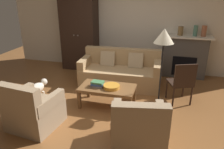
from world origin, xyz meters
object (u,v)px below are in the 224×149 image
at_px(mantel_vase_terracotta, 204,31).
at_px(armchair_near_left, 33,111).
at_px(floor_lamp, 164,41).
at_px(coffee_table, 107,89).
at_px(mantel_vase_bronze, 181,31).
at_px(book_stack, 97,84).
at_px(armoire, 80,34).
at_px(fireplace, 185,56).
at_px(couch, 120,72).
at_px(side_chair_wooden, 182,81).
at_px(dog, 38,88).
at_px(fruit_bowl, 111,87).
at_px(mantel_vase_jade, 195,31).
at_px(armchair_near_right, 138,130).

xyz_separation_m(mantel_vase_terracotta, armchair_near_left, (-2.93, -3.12, -0.94)).
height_order(armchair_near_left, floor_lamp, floor_lamp).
relative_size(coffee_table, mantel_vase_bronze, 4.77).
bearing_deg(book_stack, armoire, 120.69).
bearing_deg(mantel_vase_terracotta, book_stack, -135.00).
bearing_deg(mantel_vase_terracotta, fireplace, 177.30).
xyz_separation_m(couch, side_chair_wooden, (1.42, -0.63, 0.19)).
bearing_deg(dog, fruit_bowl, 2.01).
bearing_deg(fruit_bowl, mantel_vase_jade, 52.47).
bearing_deg(fruit_bowl, fireplace, 55.90).
bearing_deg(coffee_table, armoire, 125.10).
bearing_deg(armchair_near_right, floor_lamp, 80.16).
distance_m(couch, book_stack, 1.17).
distance_m(couch, mantel_vase_bronze, 1.89).
relative_size(fruit_bowl, armchair_near_right, 0.36).
distance_m(couch, coffee_table, 1.10).
bearing_deg(mantel_vase_terracotta, armchair_near_left, -133.27).
relative_size(couch, armchair_near_left, 2.23).
height_order(book_stack, armchair_near_right, armchair_near_right).
bearing_deg(armoire, fireplace, 1.51).
relative_size(couch, dog, 3.46).
bearing_deg(armoire, dog, -93.55).
xyz_separation_m(mantel_vase_bronze, armchair_near_left, (-2.37, -3.12, -0.92)).
bearing_deg(mantel_vase_jade, couch, -150.40).
xyz_separation_m(fruit_bowl, mantel_vase_bronze, (1.26, 2.11, 0.78)).
distance_m(fireplace, book_stack, 2.75).
bearing_deg(armchair_near_right, mantel_vase_terracotta, 70.59).
relative_size(mantel_vase_bronze, mantel_vase_jade, 0.85).
xyz_separation_m(mantel_vase_bronze, side_chair_wooden, (0.08, -1.60, -0.72)).
bearing_deg(armchair_near_right, dog, 156.78).
height_order(fireplace, mantel_vase_bronze, mantel_vase_bronze).
xyz_separation_m(fruit_bowl, armchair_near_right, (0.70, -1.06, -0.14)).
height_order(couch, mantel_vase_jade, mantel_vase_jade).
relative_size(armchair_near_left, dog, 1.55).
bearing_deg(floor_lamp, armoire, 142.23).
relative_size(mantel_vase_bronze, mantel_vase_terracotta, 0.85).
relative_size(coffee_table, side_chair_wooden, 1.22).
xyz_separation_m(couch, mantel_vase_bronze, (1.34, 0.97, 0.92)).
height_order(armchair_near_left, side_chair_wooden, side_chair_wooden).
distance_m(book_stack, floor_lamp, 1.52).
bearing_deg(floor_lamp, coffee_table, -172.61).
xyz_separation_m(mantel_vase_terracotta, floor_lamp, (-0.90, -1.94, 0.12)).
distance_m(coffee_table, armchair_near_right, 1.36).
bearing_deg(armchair_near_left, book_stack, 50.72).
relative_size(fireplace, mantel_vase_bronze, 5.46).
xyz_separation_m(armoire, fruit_bowl, (1.51, -2.05, -0.58)).
relative_size(book_stack, mantel_vase_jade, 0.95).
height_order(book_stack, side_chair_wooden, side_chair_wooden).
distance_m(armoire, armchair_near_right, 3.89).
bearing_deg(armchair_near_left, dog, 119.14).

